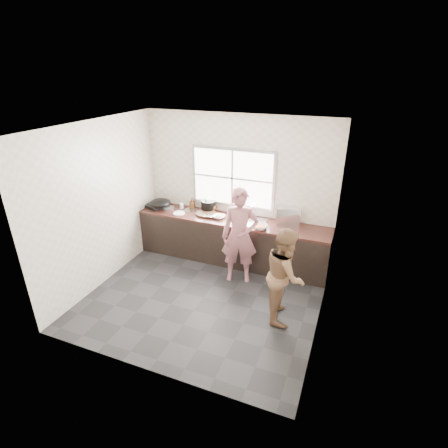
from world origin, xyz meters
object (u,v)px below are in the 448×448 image
at_px(woman, 240,239).
at_px(bottle_green, 206,204).
at_px(person_side, 285,275).
at_px(bowl_crabs, 260,227).
at_px(wok, 160,203).
at_px(pot_lid_right, 191,210).
at_px(plate_food, 179,213).
at_px(pot_lid_left, 168,208).
at_px(cutting_board, 206,214).
at_px(burner, 156,205).
at_px(bottle_brown_tall, 192,203).
at_px(glass_jar, 182,206).
at_px(bowl_mince, 219,217).
at_px(dish_rack, 288,214).
at_px(bowl_held, 263,225).
at_px(bottle_brown_short, 213,207).
at_px(black_pot, 208,206).

distance_m(woman, bottle_green, 1.24).
height_order(person_side, bowl_crabs, person_side).
bearing_deg(wok, pot_lid_right, 17.34).
bearing_deg(plate_food, pot_lid_left, 153.45).
xyz_separation_m(cutting_board, pot_lid_left, (-0.82, 0.01, -0.01)).
distance_m(plate_food, burner, 0.65).
distance_m(woman, pot_lid_left, 1.80).
bearing_deg(woman, wok, 148.25).
relative_size(plate_food, bottle_brown_tall, 1.19).
relative_size(bottle_brown_tall, burner, 0.48).
height_order(woman, plate_food, woman).
bearing_deg(glass_jar, burner, -169.96).
xyz_separation_m(burner, pot_lid_right, (0.75, 0.05, -0.02)).
relative_size(person_side, pot_lid_left, 5.89).
xyz_separation_m(woman, glass_jar, (-1.46, 0.70, 0.14)).
height_order(bowl_mince, pot_lid_right, bowl_mince).
relative_size(cutting_board, plate_food, 1.69).
relative_size(bottle_green, pot_lid_right, 1.07).
height_order(bottle_brown_tall, dish_rack, dish_rack).
xyz_separation_m(glass_jar, burner, (-0.54, -0.10, -0.02)).
height_order(wok, pot_lid_left, wok).
height_order(bowl_mince, bowl_held, bowl_held).
height_order(bowl_crabs, bowl_held, bowl_held).
bearing_deg(cutting_board, pot_lid_right, 167.04).
bearing_deg(bottle_brown_tall, bowl_mince, -21.98).
bearing_deg(woman, person_side, -53.74).
bearing_deg(pot_lid_right, cutting_board, -12.96).
bearing_deg(bowl_held, bottle_brown_tall, 167.31).
distance_m(wok, pot_lid_right, 0.60).
height_order(glass_jar, pot_lid_left, glass_jar).
relative_size(bottle_brown_short, pot_lid_right, 0.71).
bearing_deg(bottle_brown_tall, bottle_brown_short, 0.00).
relative_size(bowl_held, bottle_brown_short, 1.10).
xyz_separation_m(plate_food, bottle_brown_short, (0.55, 0.36, 0.08)).
height_order(plate_food, dish_rack, dish_rack).
height_order(wok, pot_lid_right, wok).
bearing_deg(cutting_board, burner, 178.54).
bearing_deg(wok, glass_jar, 31.97).
xyz_separation_m(bottle_green, pot_lid_left, (-0.74, -0.18, -0.13)).
relative_size(black_pot, burner, 0.71).
xyz_separation_m(bowl_held, pot_lid_left, (-1.97, 0.15, -0.03)).
bearing_deg(bottle_brown_tall, woman, -31.72).
bearing_deg(bowl_crabs, burner, 173.38).
relative_size(woman, person_side, 1.09).
height_order(plate_food, burner, burner).
distance_m(cutting_board, wok, 0.94).
relative_size(black_pot, wok, 0.70).
bearing_deg(plate_food, bottle_green, 39.16).
bearing_deg(plate_food, bottle_brown_tall, 73.65).
bearing_deg(bowl_crabs, bowl_mince, 168.95).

